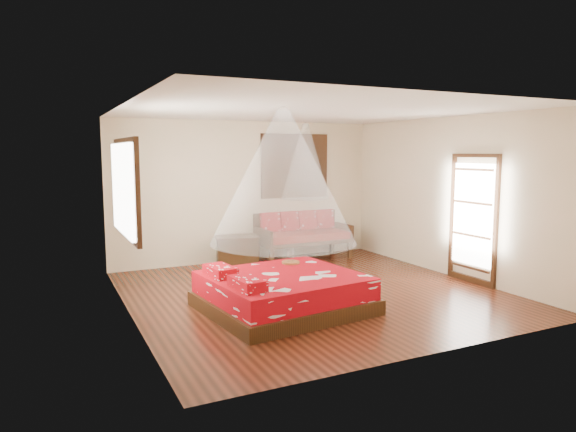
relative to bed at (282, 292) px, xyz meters
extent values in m
cube|color=black|center=(0.81, 0.61, -0.26)|extent=(5.50, 5.50, 0.02)
cube|color=white|center=(0.81, 0.61, 2.56)|extent=(5.50, 5.50, 0.02)
cube|color=beige|center=(-1.95, 0.61, 1.15)|extent=(0.02, 5.50, 2.80)
cube|color=beige|center=(3.57, 0.61, 1.15)|extent=(0.02, 5.50, 2.80)
cube|color=beige|center=(0.81, 3.37, 1.15)|extent=(5.50, 0.02, 2.80)
cube|color=beige|center=(0.81, -2.15, 1.15)|extent=(5.50, 0.02, 2.80)
cube|color=black|center=(0.02, 0.00, -0.15)|extent=(2.28, 2.11, 0.20)
cube|color=#A70510|center=(0.02, 0.00, 0.10)|extent=(2.17, 2.00, 0.30)
cube|color=#A70510|center=(-0.70, -0.48, 0.32)|extent=(0.36, 0.57, 0.14)
cube|color=#A70510|center=(-0.79, 0.31, 0.32)|extent=(0.36, 0.57, 0.14)
cube|color=black|center=(0.97, 2.55, -0.04)|extent=(0.08, 0.08, 0.42)
cube|color=black|center=(2.75, 2.55, -0.04)|extent=(0.08, 0.08, 0.42)
cube|color=black|center=(0.97, 3.27, -0.04)|extent=(0.08, 0.08, 0.42)
cube|color=black|center=(2.75, 3.27, -0.04)|extent=(0.08, 0.08, 0.42)
cube|color=black|center=(1.86, 2.91, 0.13)|extent=(1.90, 0.84, 0.08)
cube|color=#810504|center=(1.86, 2.91, 0.24)|extent=(1.84, 0.78, 0.14)
cube|color=black|center=(1.86, 3.29, 0.42)|extent=(1.90, 0.06, 0.55)
cube|color=black|center=(0.95, 2.91, 0.29)|extent=(0.06, 0.84, 0.30)
cube|color=black|center=(2.77, 2.91, 0.29)|extent=(0.06, 0.84, 0.30)
cube|color=#A70510|center=(1.23, 3.17, 0.51)|extent=(0.40, 0.20, 0.42)
cube|color=#A70510|center=(1.65, 3.17, 0.51)|extent=(0.40, 0.20, 0.42)
cube|color=#A70510|center=(2.07, 3.17, 0.51)|extent=(0.40, 0.20, 0.42)
cube|color=#A70510|center=(2.49, 3.17, 0.51)|extent=(0.40, 0.20, 0.42)
cube|color=black|center=(0.46, 3.06, 0.00)|extent=(0.89, 0.73, 0.51)
cube|color=black|center=(0.46, 3.06, 0.28)|extent=(0.94, 0.78, 0.05)
cube|color=black|center=(1.86, 3.33, 1.65)|extent=(1.52, 0.06, 1.32)
cube|color=black|center=(1.86, 3.32, 1.65)|extent=(1.35, 0.04, 1.10)
cube|color=black|center=(-1.91, 0.81, 1.45)|extent=(0.08, 1.74, 1.34)
cube|color=silver|center=(-1.87, 0.81, 1.45)|extent=(0.04, 1.54, 1.10)
cube|color=black|center=(3.53, 0.01, 0.80)|extent=(0.08, 1.02, 2.16)
cube|color=white|center=(3.51, 0.01, 0.90)|extent=(0.03, 0.82, 1.70)
cylinder|color=brown|center=(0.43, 0.62, 0.26)|extent=(0.27, 0.27, 0.03)
cone|color=white|center=(0.02, 0.00, 1.60)|extent=(2.00, 2.00, 1.80)
cone|color=white|center=(1.86, 2.86, 1.75)|extent=(0.98, 0.98, 1.50)
camera|label=1|loc=(-2.95, -6.27, 1.93)|focal=32.00mm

